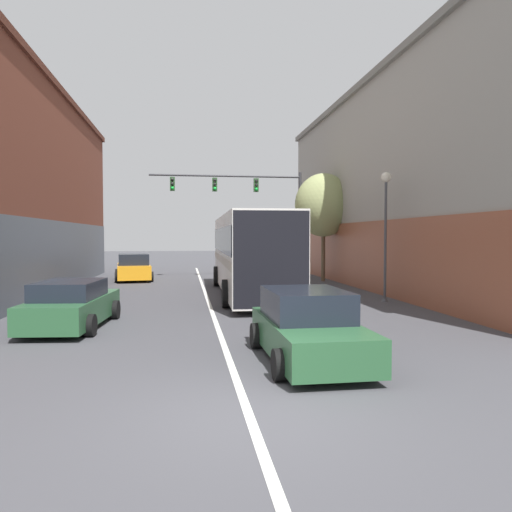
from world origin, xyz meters
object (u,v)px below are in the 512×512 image
object	(u,v)px
bus	(249,251)
hatchback_foreground	(308,328)
parked_car_left_near	(133,268)
street_tree_near	(323,205)
traffic_signal_gantry	(250,198)
parked_car_left_mid	(72,305)
street_lamp	(386,216)

from	to	relation	value
bus	hatchback_foreground	size ratio (longest dim) A/B	2.99
parked_car_left_near	street_tree_near	distance (m)	11.37
parked_car_left_near	traffic_signal_gantry	xyz separation A→B (m)	(6.81, 0.56, 4.10)
hatchback_foreground	street_tree_near	bearing A→B (deg)	-17.74
hatchback_foreground	parked_car_left_near	xyz separation A→B (m)	(-5.39, 19.37, 0.05)
parked_car_left_mid	street_tree_near	xyz separation A→B (m)	(10.77, 12.86, 3.63)
street_tree_near	bus	bearing A→B (deg)	-130.12
hatchback_foreground	parked_car_left_near	world-z (taller)	parked_car_left_near
street_tree_near	street_lamp	bearing A→B (deg)	-90.30
hatchback_foreground	street_lamp	size ratio (longest dim) A/B	0.84
hatchback_foreground	street_tree_near	world-z (taller)	street_tree_near
traffic_signal_gantry	street_tree_near	xyz separation A→B (m)	(3.79, -2.64, -0.56)
street_lamp	street_tree_near	bearing A→B (deg)	89.70
bus	hatchback_foreground	xyz separation A→B (m)	(-0.28, -11.45, -1.23)
bus	parked_car_left_mid	size ratio (longest dim) A/B	2.80
bus	street_lamp	size ratio (longest dim) A/B	2.50
bus	parked_car_left_near	bearing A→B (deg)	36.70
hatchback_foreground	traffic_signal_gantry	xyz separation A→B (m)	(1.41, 19.93, 4.15)
parked_car_left_mid	hatchback_foreground	bearing A→B (deg)	-123.43
bus	parked_car_left_mid	world-z (taller)	bus
parked_car_left_near	traffic_signal_gantry	bearing A→B (deg)	-92.52
bus	street_tree_near	size ratio (longest dim) A/B	2.07
parked_car_left_near	traffic_signal_gantry	size ratio (longest dim) A/B	0.50
bus	parked_car_left_near	distance (m)	9.82
parked_car_left_mid	traffic_signal_gantry	xyz separation A→B (m)	(6.98, 15.49, 4.19)
parked_car_left_mid	street_lamp	bearing A→B (deg)	-64.36
parked_car_left_mid	traffic_signal_gantry	world-z (taller)	traffic_signal_gantry
parked_car_left_near	street_tree_near	size ratio (longest dim) A/B	0.75
hatchback_foreground	street_lamp	bearing A→B (deg)	-32.41
hatchback_foreground	parked_car_left_mid	size ratio (longest dim) A/B	0.94
street_lamp	street_tree_near	distance (m)	8.90
hatchback_foreground	street_tree_near	distance (m)	18.41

